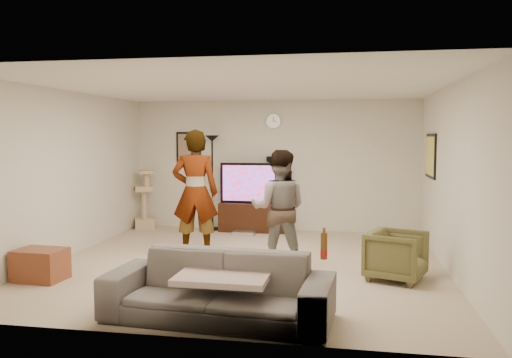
% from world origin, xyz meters
% --- Properties ---
extents(floor, '(5.50, 5.50, 0.02)m').
position_xyz_m(floor, '(0.00, 0.00, -0.01)').
color(floor, tan).
rests_on(floor, ground).
extents(ceiling, '(5.50, 5.50, 0.02)m').
position_xyz_m(ceiling, '(0.00, 0.00, 2.51)').
color(ceiling, white).
rests_on(ceiling, wall_back).
extents(wall_back, '(5.50, 0.04, 2.50)m').
position_xyz_m(wall_back, '(0.00, 2.75, 1.25)').
color(wall_back, silver).
rests_on(wall_back, floor).
extents(wall_front, '(5.50, 0.04, 2.50)m').
position_xyz_m(wall_front, '(0.00, -2.75, 1.25)').
color(wall_front, silver).
rests_on(wall_front, floor).
extents(wall_left, '(0.04, 5.50, 2.50)m').
position_xyz_m(wall_left, '(-2.75, 0.00, 1.25)').
color(wall_left, silver).
rests_on(wall_left, floor).
extents(wall_right, '(0.04, 5.50, 2.50)m').
position_xyz_m(wall_right, '(2.75, 0.00, 1.25)').
color(wall_right, silver).
rests_on(wall_right, floor).
extents(wall_clock, '(0.26, 0.04, 0.26)m').
position_xyz_m(wall_clock, '(0.00, 2.72, 2.10)').
color(wall_clock, white).
rests_on(wall_clock, wall_back).
extents(wall_speaker, '(0.25, 0.10, 0.10)m').
position_xyz_m(wall_speaker, '(0.00, 2.69, 1.38)').
color(wall_speaker, black).
rests_on(wall_speaker, wall_back).
extents(picture_back, '(0.42, 0.03, 0.52)m').
position_xyz_m(picture_back, '(-1.70, 2.73, 1.60)').
color(picture_back, '#7E6652').
rests_on(picture_back, wall_back).
extents(picture_right, '(0.03, 0.78, 0.62)m').
position_xyz_m(picture_right, '(2.73, 1.60, 1.50)').
color(picture_right, '#E6D15D').
rests_on(picture_right, wall_right).
extents(tv_stand, '(1.30, 0.45, 0.54)m').
position_xyz_m(tv_stand, '(-0.34, 2.50, 0.27)').
color(tv_stand, black).
rests_on(tv_stand, floor).
extents(console_box, '(0.40, 0.30, 0.07)m').
position_xyz_m(console_box, '(-0.46, 2.11, 0.04)').
color(console_box, silver).
rests_on(console_box, floor).
extents(tv, '(1.29, 0.08, 0.77)m').
position_xyz_m(tv, '(-0.34, 2.50, 0.93)').
color(tv, black).
rests_on(tv, tv_stand).
extents(tv_screen, '(1.19, 0.01, 0.67)m').
position_xyz_m(tv_screen, '(-0.34, 2.46, 0.93)').
color(tv_screen, '#3F49EB').
rests_on(tv_screen, tv).
extents(floor_lamp, '(0.32, 0.32, 1.83)m').
position_xyz_m(floor_lamp, '(-1.17, 2.55, 0.91)').
color(floor_lamp, black).
rests_on(floor_lamp, floor).
extents(cat_tree, '(0.49, 0.49, 1.16)m').
position_xyz_m(cat_tree, '(-2.53, 2.43, 0.58)').
color(cat_tree, '#CEAF85').
rests_on(cat_tree, floor).
extents(person_left, '(0.77, 0.58, 1.92)m').
position_xyz_m(person_left, '(-0.88, 0.44, 0.96)').
color(person_left, '#9A9A9A').
rests_on(person_left, floor).
extents(person_right, '(0.81, 0.64, 1.63)m').
position_xyz_m(person_right, '(0.48, -0.07, 0.82)').
color(person_right, '#374385').
rests_on(person_right, floor).
extents(sofa, '(2.30, 1.04, 0.65)m').
position_xyz_m(sofa, '(0.17, -2.25, 0.33)').
color(sofa, '#5E5652').
rests_on(sofa, floor).
extents(throw_blanket, '(0.91, 0.71, 0.06)m').
position_xyz_m(throw_blanket, '(0.22, -2.25, 0.44)').
color(throw_blanket, beige).
rests_on(throw_blanket, sofa).
extents(beer_bottle, '(0.06, 0.06, 0.25)m').
position_xyz_m(beer_bottle, '(1.20, -2.25, 0.78)').
color(beer_bottle, '#5E350D').
rests_on(beer_bottle, sofa).
extents(armchair, '(0.88, 0.87, 0.63)m').
position_xyz_m(armchair, '(2.03, -0.48, 0.31)').
color(armchair, brown).
rests_on(armchair, floor).
extents(side_table, '(0.62, 0.48, 0.40)m').
position_xyz_m(side_table, '(-2.40, -1.28, 0.20)').
color(side_table, brown).
rests_on(side_table, floor).
extents(toy_ball, '(0.08, 0.08, 0.08)m').
position_xyz_m(toy_ball, '(-0.96, -0.50, 0.04)').
color(toy_ball, '#0F9371').
rests_on(toy_ball, floor).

